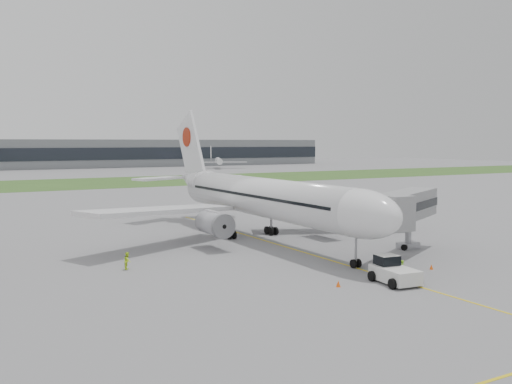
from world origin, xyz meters
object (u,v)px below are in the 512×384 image
airliner (259,196)px  pushback_tug (393,271)px  jet_bridge (403,207)px  ground_crew_near (402,269)px

airliner → pushback_tug: airliner is taller
jet_bridge → pushback_tug: bearing=-165.3°
airliner → jet_bridge: (8.79, -17.27, -0.28)m
pushback_tug → jet_bridge: 13.97m
airliner → ground_crew_near: airliner is taller
pushback_tug → jet_bridge: size_ratio=0.33×
airliner → ground_crew_near: size_ratio=32.85×
airliner → pushback_tug: (-0.98, -26.29, -4.57)m
jet_bridge → airliner: bearing=89.0°
jet_bridge → ground_crew_near: bearing=-161.9°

